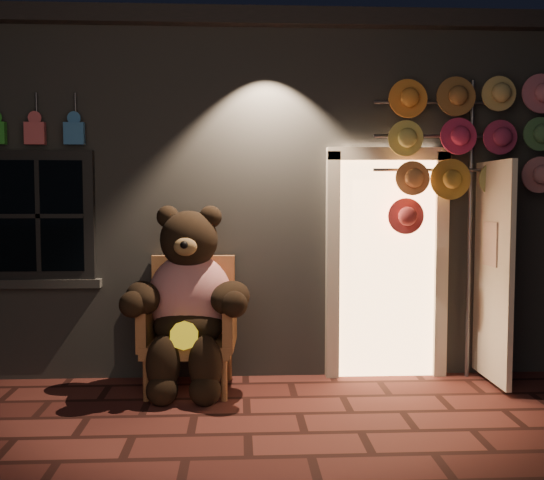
{
  "coord_description": "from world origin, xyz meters",
  "views": [
    {
      "loc": [
        -0.06,
        -4.53,
        1.74
      ],
      "look_at": [
        0.23,
        1.0,
        1.35
      ],
      "focal_mm": 42.0,
      "sensor_mm": 36.0,
      "label": 1
    }
  ],
  "objects": [
    {
      "name": "ground",
      "position": [
        0.0,
        0.0,
        0.0
      ],
      "size": [
        60.0,
        60.0,
        0.0
      ],
      "primitive_type": "plane",
      "color": "brown",
      "rests_on": "ground"
    },
    {
      "name": "shop_building",
      "position": [
        0.0,
        3.99,
        1.74
      ],
      "size": [
        7.3,
        5.95,
        3.51
      ],
      "color": "slate",
      "rests_on": "ground"
    },
    {
      "name": "wicker_armchair",
      "position": [
        -0.5,
        1.19,
        0.59
      ],
      "size": [
        0.85,
        0.77,
        1.18
      ],
      "rotation": [
        0.0,
        0.0,
        -0.05
      ],
      "color": "#B27145",
      "rests_on": "ground"
    },
    {
      "name": "teddy_bear",
      "position": [
        -0.5,
        1.03,
        0.82
      ],
      "size": [
        1.2,
        0.95,
        1.65
      ],
      "rotation": [
        0.0,
        0.0,
        -0.05
      ],
      "color": "#B5131C",
      "rests_on": "ground"
    },
    {
      "name": "hat_rack",
      "position": [
        2.07,
        1.28,
        2.21
      ],
      "size": [
        1.73,
        0.22,
        2.83
      ],
      "color": "#59595E",
      "rests_on": "ground"
    }
  ]
}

